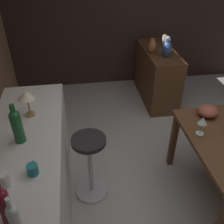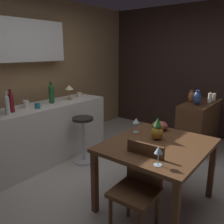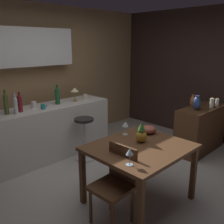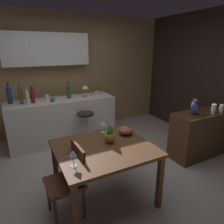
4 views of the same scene
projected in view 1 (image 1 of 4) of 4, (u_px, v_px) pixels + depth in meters
The scene contains 18 objects.
ground_plane at pixel (182, 188), 2.70m from camera, with size 9.00×9.00×0.00m, color #B7B2A8.
wall_side_right at pixel (116, 6), 3.99m from camera, with size 0.10×4.40×2.60m, color #33231E.
kitchen_counter at pixel (31, 194), 2.11m from camera, with size 2.10×0.60×0.90m, color silver.
sideboard_cabinet at pixel (157, 75), 3.99m from camera, with size 1.10×0.44×0.82m, color #56351E.
bar_stool at pixel (90, 165), 2.46m from camera, with size 0.34×0.34×0.72m.
wine_glass_left at pixel (203, 121), 2.22m from camera, with size 0.08×0.08×0.18m.
fruit_bowl at pixel (208, 111), 2.50m from camera, with size 0.20×0.20×0.11m, color #9E4C38.
wine_bottle_clear at pixel (15, 220), 1.28m from camera, with size 0.06×0.06×0.31m.
wine_bottle_ruby at pixel (4, 205), 1.35m from camera, with size 0.07×0.07×0.31m.
wine_bottle_green at pixel (17, 125), 1.89m from camera, with size 0.08×0.08×0.34m.
cup_cream at pixel (28, 96), 2.46m from camera, with size 0.12×0.09×0.08m.
cup_white at pixel (4, 179), 1.60m from camera, with size 0.11×0.08×0.11m.
cup_teal at pixel (33, 169), 1.69m from camera, with size 0.11×0.08×0.08m.
counter_lamp at pixel (27, 97), 2.15m from camera, with size 0.15×0.15×0.25m.
pillar_candle_tall at pixel (167, 43), 3.78m from camera, with size 0.07×0.07×0.19m.
pillar_candle_short at pixel (164, 40), 3.94m from camera, with size 0.06×0.06×0.16m.
vase_copper at pixel (152, 46), 3.61m from camera, with size 0.10×0.10×0.22m.
vase_ceramic_blue at pixel (167, 49), 3.48m from camera, with size 0.13×0.13×0.25m.
Camera 1 is at (-1.62, 1.00, 2.22)m, focal length 40.63 mm.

